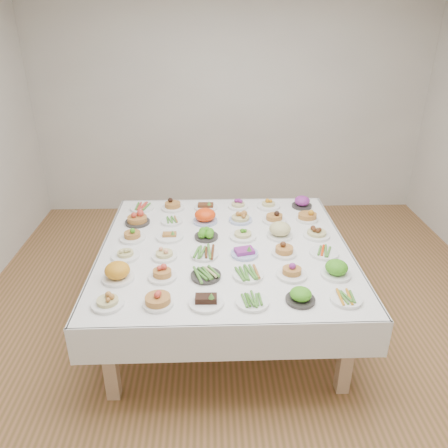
{
  "coord_description": "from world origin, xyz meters",
  "views": [
    {
      "loc": [
        -0.29,
        -3.13,
        2.46
      ],
      "look_at": [
        -0.18,
        0.13,
        0.88
      ],
      "focal_mm": 35.0,
      "sensor_mm": 36.0,
      "label": 1
    }
  ],
  "objects_px": {
    "dish_35": "(302,202)",
    "dish_18": "(132,234)",
    "display_table": "(225,254)",
    "dish_0": "(107,299)"
  },
  "relations": [
    {
      "from": "dish_35",
      "to": "dish_18",
      "type": "bearing_deg",
      "value": -158.11
    },
    {
      "from": "display_table",
      "to": "dish_35",
      "type": "height_order",
      "value": "dish_35"
    },
    {
      "from": "display_table",
      "to": "dish_18",
      "type": "height_order",
      "value": "dish_18"
    },
    {
      "from": "dish_0",
      "to": "dish_35",
      "type": "bearing_deg",
      "value": 44.51
    },
    {
      "from": "dish_0",
      "to": "dish_35",
      "type": "relative_size",
      "value": 1.1
    },
    {
      "from": "display_table",
      "to": "dish_0",
      "type": "bearing_deg",
      "value": -135.64
    },
    {
      "from": "display_table",
      "to": "dish_18",
      "type": "relative_size",
      "value": 9.5
    },
    {
      "from": "display_table",
      "to": "dish_18",
      "type": "distance_m",
      "value": 0.79
    },
    {
      "from": "dish_0",
      "to": "dish_35",
      "type": "height_order",
      "value": "dish_35"
    },
    {
      "from": "display_table",
      "to": "dish_0",
      "type": "height_order",
      "value": "dish_0"
    }
  ]
}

